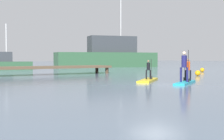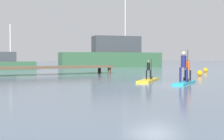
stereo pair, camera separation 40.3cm
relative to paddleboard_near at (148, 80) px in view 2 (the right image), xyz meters
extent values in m
plane|color=slate|center=(-1.52, -2.26, -0.05)|extent=(240.00, 240.00, 0.00)
cube|color=gold|center=(-0.06, -0.05, 0.00)|extent=(3.12, 2.73, 0.10)
cube|color=gold|center=(1.33, 1.09, 0.00)|extent=(0.48, 0.52, 0.09)
cylinder|color=black|center=(-0.06, 0.10, 0.31)|extent=(0.08, 0.08, 0.52)
cylinder|color=black|center=(0.08, -0.08, 0.31)|extent=(0.08, 0.08, 0.52)
cylinder|color=black|center=(0.01, 0.01, 0.79)|extent=(0.27, 0.27, 0.43)
sphere|color=#8C664C|center=(0.01, 0.01, 1.09)|extent=(0.13, 0.13, 0.13)
cylinder|color=black|center=(0.12, -0.12, 0.63)|extent=(0.03, 0.03, 1.16)
cube|color=black|center=(0.12, -0.12, 0.14)|extent=(0.11, 0.13, 0.18)
cube|color=#1E9EB2|center=(0.22, -2.61, 0.00)|extent=(2.81, 1.99, 0.10)
cube|color=#1E9EB2|center=(1.53, -1.83, 0.00)|extent=(0.41, 0.46, 0.09)
cylinder|color=#19194C|center=(-0.05, -2.58, 0.42)|extent=(0.11, 0.11, 0.75)
cylinder|color=#19194C|center=(0.12, -2.86, 0.42)|extent=(0.11, 0.11, 0.75)
cylinder|color=#19194C|center=(0.04, -2.72, 1.10)|extent=(0.38, 0.38, 0.62)
sphere|color=beige|center=(0.04, -2.72, 1.52)|extent=(0.18, 0.18, 0.18)
cylinder|color=black|center=(0.14, -2.90, 0.87)|extent=(0.03, 0.03, 1.65)
cube|color=black|center=(0.14, -2.90, 0.14)|extent=(0.10, 0.14, 0.18)
cylinder|color=black|center=(0.85, -2.09, 0.34)|extent=(0.09, 0.09, 0.57)
cylinder|color=black|center=(0.98, -2.30, 0.34)|extent=(0.09, 0.09, 0.57)
cylinder|color=#E54C14|center=(0.92, -2.19, 0.86)|extent=(0.29, 0.29, 0.47)
sphere|color=#8C664C|center=(0.92, -2.19, 1.18)|extent=(0.14, 0.14, 0.14)
cylinder|color=black|center=(0.83, -2.04, 0.72)|extent=(0.03, 0.03, 1.33)
cube|color=black|center=(0.83, -2.04, 0.14)|extent=(0.10, 0.14, 0.18)
cube|color=#2D5638|center=(14.56, 25.81, 1.02)|extent=(15.31, 7.91, 2.14)
cube|color=#33383D|center=(15.45, 25.55, 3.29)|extent=(7.38, 4.43, 2.40)
cylinder|color=silver|center=(16.78, 25.17, 8.75)|extent=(0.12, 0.12, 8.52)
cube|color=#2D5638|center=(-1.51, 22.11, 0.42)|extent=(6.18, 2.87, 0.93)
cube|color=#33383D|center=(-1.63, 22.14, 1.42)|extent=(2.19, 1.67, 1.07)
cylinder|color=silver|center=(-1.25, 22.05, 3.50)|extent=(0.12, 0.12, 3.09)
cube|color=brown|center=(-2.63, 10.08, 0.54)|extent=(12.70, 2.22, 0.18)
cylinder|color=#473828|center=(3.42, 9.27, 0.29)|extent=(0.28, 0.28, 0.68)
cylinder|color=#473828|center=(3.42, 10.89, 0.29)|extent=(0.28, 0.28, 0.68)
sphere|color=orange|center=(12.31, 6.27, 0.15)|extent=(0.40, 0.40, 0.40)
sphere|color=orange|center=(6.76, 2.09, 0.16)|extent=(0.41, 0.41, 0.41)
camera|label=1|loc=(-12.75, -14.44, 1.27)|focal=53.18mm
camera|label=2|loc=(-12.41, -14.67, 1.27)|focal=53.18mm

